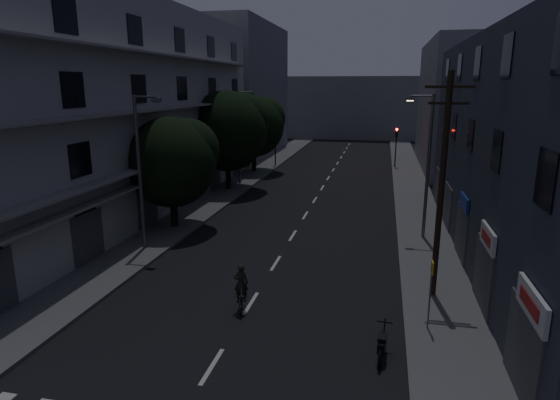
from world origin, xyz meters
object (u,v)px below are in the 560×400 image
at_px(utility_pole, 442,183).
at_px(cyclist, 241,295).
at_px(motorcycle, 382,345).
at_px(bus_stop_sign, 431,283).

bearing_deg(utility_pole, cyclist, -159.21).
bearing_deg(motorcycle, bus_stop_sign, 57.79).
distance_m(utility_pole, cyclist, 9.01).
bearing_deg(bus_stop_sign, cyclist, 178.95).
bearing_deg(utility_pole, motorcycle, -112.11).
distance_m(bus_stop_sign, cyclist, 7.10).
height_order(motorcycle, cyclist, cyclist).
bearing_deg(bus_stop_sign, motorcycle, -127.73).
relative_size(utility_pole, motorcycle, 5.11).
xyz_separation_m(utility_pole, bus_stop_sign, (-0.45, -2.95, -2.98)).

